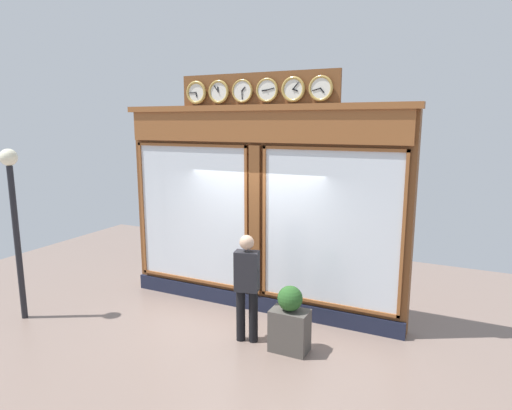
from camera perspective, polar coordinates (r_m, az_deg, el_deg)
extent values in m
plane|color=#7A665B|center=(6.10, -12.41, -22.81)|extent=(14.00, 14.00, 0.00)
cube|color=brown|center=(7.79, 0.48, -1.03)|extent=(5.18, 0.30, 3.53)
cube|color=#191E33|center=(8.13, -0.06, -12.55)|extent=(5.18, 0.08, 0.28)
cube|color=brown|center=(7.45, -0.13, 10.11)|extent=(5.08, 0.08, 0.52)
cube|color=brown|center=(7.48, -0.07, 12.49)|extent=(5.29, 0.20, 0.10)
cube|color=silver|center=(7.21, 9.48, -3.03)|extent=(2.24, 0.02, 2.51)
cube|color=brown|center=(7.00, 9.75, 7.18)|extent=(2.34, 0.04, 0.05)
cube|color=brown|center=(7.59, 9.13, -12.50)|extent=(2.34, 0.04, 0.05)
cube|color=brown|center=(6.97, 18.52, -3.91)|extent=(0.05, 0.04, 2.61)
cube|color=brown|center=(7.57, 1.08, -2.21)|extent=(0.05, 0.04, 2.61)
cube|color=silver|center=(8.31, -8.29, -1.17)|extent=(2.24, 0.02, 2.51)
cube|color=brown|center=(8.13, -8.61, 7.68)|extent=(2.34, 0.04, 0.05)
cube|color=brown|center=(8.64, -8.14, -9.54)|extent=(2.34, 0.04, 0.05)
cube|color=brown|center=(8.97, -14.46, -0.52)|extent=(0.05, 0.04, 2.61)
cube|color=brown|center=(7.72, -1.28, -1.96)|extent=(0.05, 0.04, 2.61)
cube|color=brown|center=(7.65, -0.10, -2.08)|extent=(0.20, 0.10, 2.61)
cube|color=brown|center=(7.53, 0.07, 14.57)|extent=(2.85, 0.06, 0.59)
cylinder|color=white|center=(7.04, 8.39, 14.73)|extent=(0.32, 0.02, 0.32)
torus|color=#B79347|center=(7.03, 8.38, 14.74)|extent=(0.39, 0.04, 0.39)
cube|color=black|center=(7.01, 8.57, 14.47)|extent=(0.07, 0.01, 0.08)
cube|color=black|center=(7.04, 7.82, 14.61)|extent=(0.13, 0.01, 0.04)
sphere|color=black|center=(7.02, 8.35, 14.74)|extent=(0.02, 0.02, 0.02)
cylinder|color=white|center=(7.19, 4.83, 14.72)|extent=(0.32, 0.02, 0.32)
torus|color=#B79347|center=(7.18, 4.82, 14.72)|extent=(0.40, 0.05, 0.40)
cube|color=black|center=(7.16, 5.10, 14.61)|extent=(0.09, 0.01, 0.05)
cube|color=black|center=(7.16, 5.15, 15.13)|extent=(0.10, 0.01, 0.11)
sphere|color=black|center=(7.17, 4.78, 14.73)|extent=(0.02, 0.02, 0.02)
cylinder|color=white|center=(7.36, 1.43, 14.66)|extent=(0.32, 0.02, 0.32)
torus|color=#B79347|center=(7.35, 1.42, 14.66)|extent=(0.39, 0.04, 0.39)
cube|color=black|center=(7.36, 1.06, 14.63)|extent=(0.09, 0.01, 0.03)
cube|color=black|center=(7.32, 1.87, 14.79)|extent=(0.13, 0.01, 0.04)
sphere|color=black|center=(7.34, 1.37, 14.67)|extent=(0.02, 0.02, 0.02)
cylinder|color=white|center=(7.55, -1.80, 14.55)|extent=(0.32, 0.02, 0.32)
torus|color=#B79347|center=(7.55, -1.81, 14.55)|extent=(0.38, 0.04, 0.38)
cube|color=black|center=(7.53, -1.64, 14.79)|extent=(0.07, 0.01, 0.07)
cube|color=black|center=(7.53, -1.83, 14.04)|extent=(0.02, 0.01, 0.14)
sphere|color=black|center=(7.54, -1.87, 14.56)|extent=(0.02, 0.02, 0.02)
cylinder|color=white|center=(7.77, -4.86, 14.41)|extent=(0.32, 0.02, 0.32)
torus|color=#B79347|center=(7.77, -4.87, 14.41)|extent=(0.39, 0.05, 0.39)
cube|color=black|center=(7.76, -4.95, 14.73)|extent=(0.03, 0.01, 0.09)
cube|color=black|center=(7.78, -5.20, 14.79)|extent=(0.09, 0.01, 0.11)
sphere|color=black|center=(7.76, -4.93, 14.41)|extent=(0.02, 0.02, 0.02)
cylinder|color=white|center=(8.01, -7.74, 14.24)|extent=(0.32, 0.02, 0.32)
torus|color=#B79347|center=(8.00, -7.75, 14.24)|extent=(0.40, 0.05, 0.40)
cube|color=black|center=(7.99, -7.73, 13.94)|extent=(0.04, 0.01, 0.09)
cube|color=black|center=(8.03, -8.21, 14.20)|extent=(0.14, 0.01, 0.02)
sphere|color=black|center=(7.99, -7.81, 14.24)|extent=(0.02, 0.02, 0.02)
cylinder|color=black|center=(7.01, -1.99, -14.06)|extent=(0.14, 0.14, 0.82)
cylinder|color=black|center=(6.97, -0.35, -14.22)|extent=(0.14, 0.14, 0.82)
cube|color=#232328|center=(6.72, -1.19, -8.56)|extent=(0.40, 0.29, 0.62)
sphere|color=tan|center=(6.59, -1.21, -4.86)|extent=(0.22, 0.22, 0.22)
cylinder|color=black|center=(8.46, -28.50, -4.47)|extent=(0.10, 0.10, 2.64)
sphere|color=#F4EFCC|center=(8.24, -29.40, 5.41)|extent=(0.28, 0.28, 0.28)
cube|color=#4C4742|center=(6.77, 4.37, -15.90)|extent=(0.56, 0.36, 0.64)
sphere|color=#285623|center=(6.56, 4.43, -11.97)|extent=(0.37, 0.37, 0.37)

